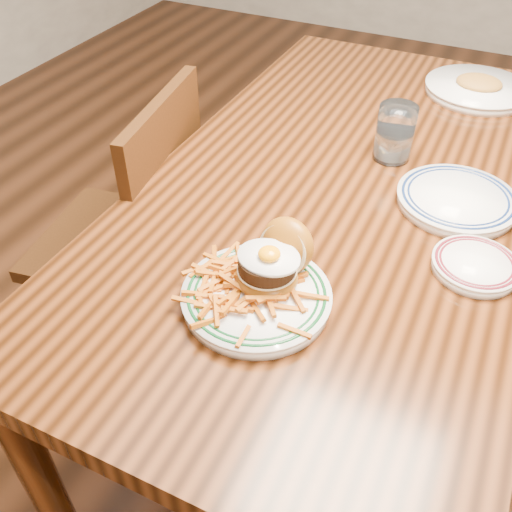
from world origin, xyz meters
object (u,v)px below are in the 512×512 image
at_px(chair_left, 135,234).
at_px(main_plate, 262,284).
at_px(table, 344,211).
at_px(side_plate, 475,265).

distance_m(chair_left, main_plate, 0.70).
distance_m(table, chair_left, 0.60).
relative_size(table, side_plate, 10.08).
distance_m(chair_left, side_plate, 0.92).
bearing_deg(side_plate, table, 152.03).
height_order(table, chair_left, chair_left).
xyz_separation_m(chair_left, main_plate, (0.54, -0.33, 0.31)).
xyz_separation_m(table, chair_left, (-0.56, -0.10, -0.19)).
bearing_deg(table, main_plate, -92.47).
relative_size(chair_left, side_plate, 5.58).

